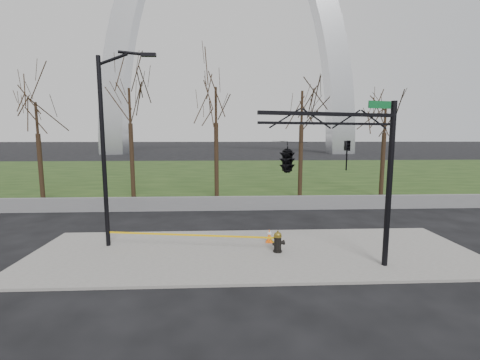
{
  "coord_description": "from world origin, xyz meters",
  "views": [
    {
      "loc": [
        -1.17,
        -12.97,
        4.81
      ],
      "look_at": [
        -0.46,
        2.0,
        2.79
      ],
      "focal_mm": 24.65,
      "sensor_mm": 36.0,
      "label": 1
    }
  ],
  "objects_px": {
    "traffic_cone": "(269,236)",
    "street_light": "(108,138)",
    "traffic_signal_mast": "(309,156)",
    "fire_hydrant": "(278,242)"
  },
  "relations": [
    {
      "from": "fire_hydrant",
      "to": "traffic_cone",
      "type": "xyz_separation_m",
      "value": [
        -0.19,
        1.24,
        -0.11
      ]
    },
    {
      "from": "traffic_cone",
      "to": "street_light",
      "type": "xyz_separation_m",
      "value": [
        -6.78,
        -0.1,
        4.3
      ]
    },
    {
      "from": "street_light",
      "to": "traffic_cone",
      "type": "bearing_deg",
      "value": 0.25
    },
    {
      "from": "traffic_cone",
      "to": "street_light",
      "type": "distance_m",
      "value": 8.03
    },
    {
      "from": "traffic_cone",
      "to": "traffic_signal_mast",
      "type": "distance_m",
      "value": 5.26
    },
    {
      "from": "traffic_cone",
      "to": "street_light",
      "type": "height_order",
      "value": "street_light"
    },
    {
      "from": "fire_hydrant",
      "to": "traffic_cone",
      "type": "height_order",
      "value": "fire_hydrant"
    },
    {
      "from": "traffic_cone",
      "to": "traffic_signal_mast",
      "type": "xyz_separation_m",
      "value": [
        0.75,
        -3.62,
        3.75
      ]
    },
    {
      "from": "traffic_signal_mast",
      "to": "traffic_cone",
      "type": "bearing_deg",
      "value": 86.9
    },
    {
      "from": "fire_hydrant",
      "to": "traffic_signal_mast",
      "type": "bearing_deg",
      "value": -89.99
    }
  ]
}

